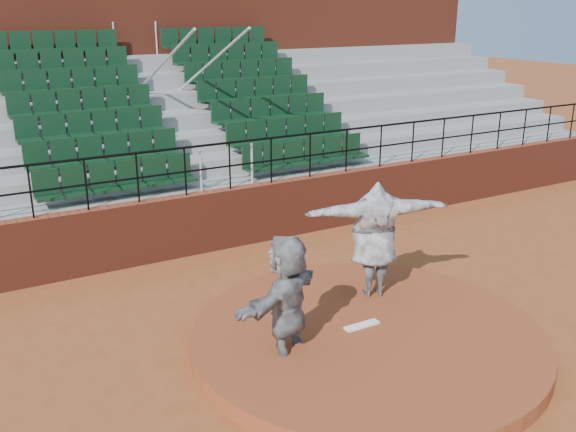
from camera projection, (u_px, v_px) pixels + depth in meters
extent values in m
plane|color=brown|center=(367.00, 344.00, 10.03)|extent=(90.00, 90.00, 0.00)
cylinder|color=brown|center=(367.00, 337.00, 10.00)|extent=(5.50, 5.50, 0.25)
cube|color=white|center=(362.00, 325.00, 10.08)|extent=(0.60, 0.15, 0.03)
cube|color=maroon|center=(231.00, 217.00, 13.95)|extent=(24.00, 0.30, 1.30)
cylinder|color=black|center=(229.00, 143.00, 13.44)|extent=(24.00, 0.05, 0.05)
cylinder|color=black|center=(230.00, 166.00, 13.59)|extent=(24.00, 0.04, 0.04)
cylinder|color=black|center=(31.00, 192.00, 11.71)|extent=(0.04, 0.04, 1.00)
cylinder|color=black|center=(86.00, 185.00, 12.18)|extent=(0.04, 0.04, 1.00)
cylinder|color=black|center=(138.00, 178.00, 12.65)|extent=(0.04, 0.04, 1.00)
cylinder|color=black|center=(185.00, 172.00, 13.12)|extent=(0.04, 0.04, 1.00)
cylinder|color=black|center=(230.00, 166.00, 13.59)|extent=(0.04, 0.04, 1.00)
cylinder|color=black|center=(271.00, 161.00, 14.06)|extent=(0.04, 0.04, 1.00)
cylinder|color=black|center=(310.00, 155.00, 14.53)|extent=(0.04, 0.04, 1.00)
cylinder|color=black|center=(346.00, 151.00, 15.00)|extent=(0.04, 0.04, 1.00)
cylinder|color=black|center=(381.00, 146.00, 15.47)|extent=(0.04, 0.04, 1.00)
cylinder|color=black|center=(413.00, 142.00, 15.94)|extent=(0.04, 0.04, 1.00)
cylinder|color=black|center=(443.00, 138.00, 16.41)|extent=(0.04, 0.04, 1.00)
cylinder|color=black|center=(472.00, 134.00, 16.88)|extent=(0.04, 0.04, 1.00)
cylinder|color=black|center=(499.00, 131.00, 17.35)|extent=(0.04, 0.04, 1.00)
cylinder|color=black|center=(524.00, 127.00, 17.82)|extent=(0.04, 0.04, 1.00)
cylinder|color=black|center=(549.00, 124.00, 18.29)|extent=(0.04, 0.04, 1.00)
cylinder|color=black|center=(572.00, 121.00, 18.76)|extent=(0.04, 0.04, 1.00)
cube|color=gray|center=(221.00, 210.00, 14.43)|extent=(24.00, 0.85, 1.30)
cube|color=black|center=(117.00, 180.00, 13.06)|extent=(3.30, 0.48, 0.72)
cube|color=black|center=(306.00, 155.00, 15.18)|extent=(3.30, 0.48, 0.72)
cube|color=gray|center=(206.00, 193.00, 15.07)|extent=(24.00, 0.85, 1.70)
cube|color=black|center=(105.00, 153.00, 13.64)|extent=(3.30, 0.48, 0.72)
cube|color=black|center=(288.00, 133.00, 15.75)|extent=(3.30, 0.48, 0.72)
cube|color=gray|center=(192.00, 176.00, 15.71)|extent=(24.00, 0.85, 2.10)
cube|color=black|center=(93.00, 128.00, 14.21)|extent=(3.30, 0.48, 0.72)
cube|color=black|center=(272.00, 112.00, 16.33)|extent=(3.30, 0.48, 0.72)
cube|color=gray|center=(179.00, 161.00, 16.34)|extent=(24.00, 0.85, 2.50)
cube|color=black|center=(83.00, 104.00, 14.79)|extent=(3.30, 0.48, 0.72)
cube|color=black|center=(256.00, 92.00, 16.90)|extent=(3.30, 0.48, 0.72)
cube|color=gray|center=(167.00, 147.00, 16.98)|extent=(24.00, 0.85, 2.90)
cube|color=black|center=(73.00, 83.00, 15.36)|extent=(3.30, 0.48, 0.72)
cube|color=black|center=(242.00, 74.00, 17.48)|extent=(3.30, 0.48, 0.72)
cube|color=gray|center=(156.00, 135.00, 17.62)|extent=(24.00, 0.85, 3.30)
cube|color=black|center=(64.00, 63.00, 15.94)|extent=(3.30, 0.48, 0.72)
cube|color=black|center=(229.00, 56.00, 18.05)|extent=(3.30, 0.48, 0.72)
cube|color=gray|center=(146.00, 123.00, 18.26)|extent=(24.00, 0.85, 3.70)
cube|color=black|center=(55.00, 45.00, 16.51)|extent=(3.30, 0.48, 0.72)
cube|color=black|center=(216.00, 40.00, 18.63)|extent=(3.30, 0.48, 0.72)
cylinder|color=silver|center=(151.00, 77.00, 15.38)|extent=(0.06, 5.97, 2.46)
cylinder|color=silver|center=(197.00, 74.00, 15.95)|extent=(0.06, 5.97, 2.46)
cube|color=maroon|center=(122.00, 57.00, 19.31)|extent=(24.00, 3.00, 7.10)
imported|color=black|center=(374.00, 239.00, 10.90)|extent=(2.59, 1.40, 2.03)
imported|color=black|center=(287.00, 301.00, 9.21)|extent=(1.93, 1.41, 2.02)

